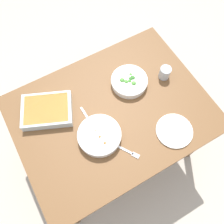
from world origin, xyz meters
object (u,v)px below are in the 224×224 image
broccoli_bowl (129,81)px  baking_dish (47,110)px  stew_bowl (99,136)px  drink_cup (165,73)px  side_plate (174,131)px  fork_on_table (127,151)px  spoon_by_stew (90,122)px

broccoli_bowl → baking_dish: broccoli_bowl is taller
stew_bowl → drink_cup: drink_cup is taller
stew_bowl → side_plate: 0.45m
drink_cup → fork_on_table: bearing=-146.1°
baking_dish → broccoli_bowl: bearing=-7.4°
broccoli_bowl → drink_cup: (0.23, -0.06, 0.01)m
spoon_by_stew → side_plate: bearing=-36.3°
spoon_by_stew → fork_on_table: size_ratio=1.11×
stew_bowl → broccoli_bowl: size_ratio=1.08×
baking_dish → side_plate: baking_dish is taller
baking_dish → spoon_by_stew: 0.27m
stew_bowl → drink_cup: (0.57, 0.16, 0.01)m
drink_cup → side_plate: 0.39m
spoon_by_stew → fork_on_table: (0.10, -0.27, -0.00)m
side_plate → spoon_by_stew: bearing=143.7°
broccoli_bowl → spoon_by_stew: bearing=-161.9°
spoon_by_stew → stew_bowl: bearing=-87.7°
drink_cup → baking_dish: bearing=170.1°
fork_on_table → spoon_by_stew: bearing=111.1°
stew_bowl → baking_dish: bearing=123.9°
baking_dish → fork_on_table: size_ratio=2.29×
drink_cup → stew_bowl: bearing=-164.0°
baking_dish → side_plate: size_ratio=1.65×
side_plate → spoon_by_stew: (-0.41, 0.30, -0.00)m
stew_bowl → fork_on_table: stew_bowl is taller
broccoli_bowl → side_plate: bearing=-81.2°
baking_dish → drink_cup: bearing=-9.9°
stew_bowl → baking_dish: (-0.20, 0.30, 0.00)m
broccoli_bowl → baking_dish: size_ratio=0.65×
spoon_by_stew → fork_on_table: spoon_by_stew is taller
baking_dish → side_plate: (0.61, -0.48, -0.03)m
broccoli_bowl → baking_dish: (-0.54, 0.07, 0.00)m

